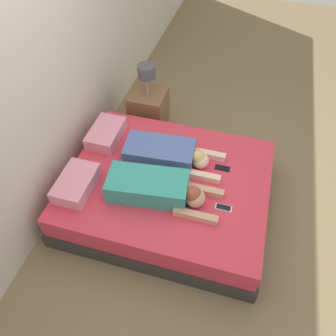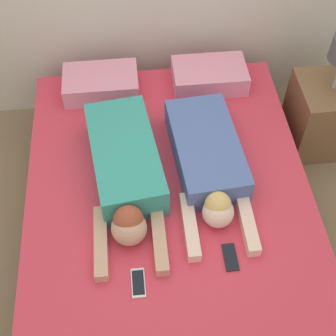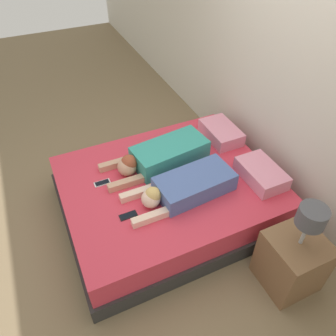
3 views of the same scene
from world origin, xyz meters
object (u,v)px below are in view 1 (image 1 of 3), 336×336
object	(u,v)px
person_left	(157,189)
pillow_head_left	(76,183)
person_right	(168,154)
cell_phone_left	(223,208)
pillow_head_right	(106,133)
nightstand	(149,108)
cell_phone_right	(222,168)
bed	(168,191)

from	to	relation	value
person_left	pillow_head_left	bearing A→B (deg)	99.45
person_right	cell_phone_left	xyz separation A→B (m)	(-0.46, -0.68, -0.08)
cell_phone_left	pillow_head_right	bearing A→B (deg)	67.75
person_left	pillow_head_right	bearing A→B (deg)	52.20
person_left	cell_phone_left	bearing A→B (deg)	-87.64
pillow_head_left	cell_phone_left	bearing A→B (deg)	-83.71
cell_phone_left	nightstand	bearing A→B (deg)	40.97
nightstand	cell_phone_right	bearing A→B (deg)	-128.89
pillow_head_left	person_right	distance (m)	0.98
person_left	nightstand	distance (m)	1.54
pillow_head_left	nightstand	world-z (taller)	nightstand
pillow_head_right	person_right	bearing A→B (deg)	-99.64
pillow_head_right	nightstand	bearing A→B (deg)	-16.04
person_left	cell_phone_left	xyz separation A→B (m)	(0.03, -0.65, -0.10)
pillow_head_left	person_left	distance (m)	0.81
pillow_head_left	person_left	world-z (taller)	person_left
nightstand	pillow_head_left	bearing A→B (deg)	171.53
person_right	nightstand	xyz separation A→B (m)	(0.93, 0.53, -0.22)
pillow_head_left	pillow_head_right	distance (m)	0.75
bed	person_left	xyz separation A→B (m)	(-0.24, 0.04, 0.33)
bed	pillow_head_right	bearing A→B (deg)	65.79
nightstand	cell_phone_left	bearing A→B (deg)	-139.03
pillow_head_right	nightstand	xyz separation A→B (m)	(0.80, -0.23, -0.20)
pillow_head_right	pillow_head_left	bearing A→B (deg)	180.00
person_left	person_right	xyz separation A→B (m)	(0.49, 0.03, -0.02)
person_right	pillow_head_right	bearing A→B (deg)	80.36
person_left	nightstand	bearing A→B (deg)	21.64
pillow_head_left	nightstand	xyz separation A→B (m)	(1.55, -0.23, -0.20)
nightstand	bed	bearing A→B (deg)	-152.96
pillow_head_right	person_right	xyz separation A→B (m)	(-0.13, -0.76, 0.02)
pillow_head_right	person_right	distance (m)	0.77
bed	nightstand	size ratio (longest dim) A/B	2.24
bed	nightstand	xyz separation A→B (m)	(1.18, 0.60, 0.09)
bed	person_left	distance (m)	0.41
pillow_head_right	cell_phone_right	size ratio (longest dim) A/B	3.18
bed	cell_phone_right	distance (m)	0.63
pillow_head_right	person_right	world-z (taller)	person_right
person_left	person_right	distance (m)	0.49
cell_phone_right	nightstand	xyz separation A→B (m)	(0.90, 1.11, -0.14)
pillow_head_left	nightstand	size ratio (longest dim) A/B	0.53
person_left	nightstand	size ratio (longest dim) A/B	1.19
person_left	cell_phone_left	distance (m)	0.65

